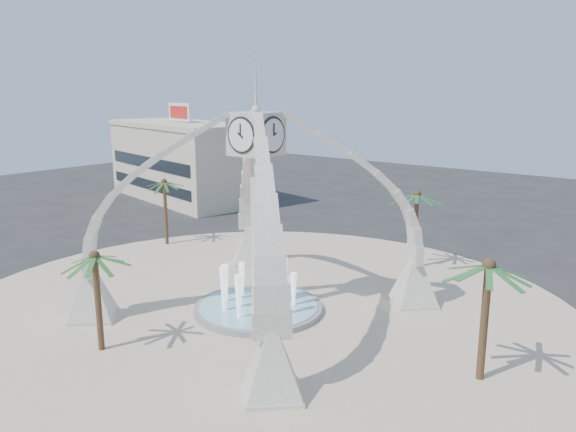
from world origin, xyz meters
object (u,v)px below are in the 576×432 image
Objects in this scene: palm_east at (489,267)px; palm_north at (417,195)px; fountain at (258,307)px; palm_west at (164,183)px; clock_tower at (257,210)px; palm_south at (95,257)px.

palm_north is at bearing 126.60° from palm_east.
palm_north reaches higher than palm_east.
palm_west reaches higher than fountain.
palm_south is at bearing -108.32° from clock_tower.
palm_west is at bearing 158.40° from fountain.
clock_tower is 14.48m from palm_north.
palm_north reaches higher than palm_south.
palm_east is at bearing 1.22° from clock_tower.
palm_south is (-3.04, -9.17, 4.88)m from fountain.
palm_west is at bearing 168.32° from palm_east.
clock_tower is 2.77× the size of palm_east.
palm_north is 24.12m from palm_south.
palm_west reaches higher than palm_south.
palm_east is at bearing 1.22° from fountain.
palm_north is at bearing 75.19° from clock_tower.
palm_south is (13.67, -15.79, -0.42)m from palm_west.
palm_south is at bearing -49.12° from palm_west.
fountain is 15.47m from palm_north.
clock_tower is 13.89m from palm_east.
palm_west is at bearing 158.40° from clock_tower.
palm_west is (-16.70, 6.61, -0.91)m from clock_tower.
clock_tower reaches higher than palm_west.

